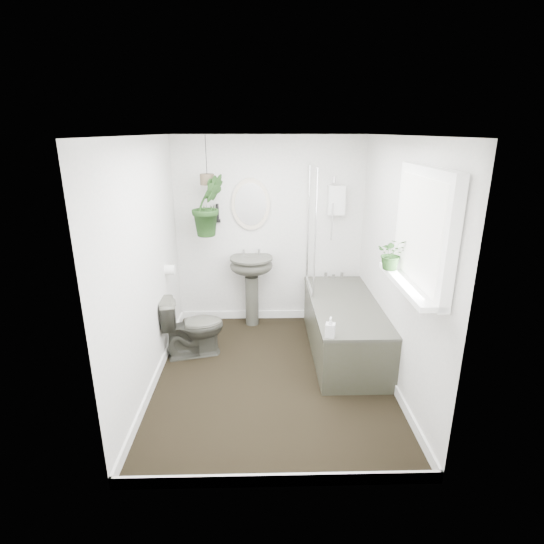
{
  "coord_description": "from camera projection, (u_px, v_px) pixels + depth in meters",
  "views": [
    {
      "loc": [
        -0.1,
        -3.71,
        2.34
      ],
      "look_at": [
        0.0,
        0.15,
        1.05
      ],
      "focal_mm": 28.0,
      "sensor_mm": 36.0,
      "label": 1
    }
  ],
  "objects": [
    {
      "name": "skirting",
      "position": [
        272.0,
        371.0,
        4.24
      ],
      "size": [
        2.3,
        2.8,
        0.1
      ],
      "primitive_type": "cube",
      "color": "white",
      "rests_on": "floor"
    },
    {
      "name": "hanging_plant",
      "position": [
        208.0,
        205.0,
        4.82
      ],
      "size": [
        0.49,
        0.45,
        0.7
      ],
      "primitive_type": "imported",
      "rotation": [
        0.0,
        0.0,
        0.47
      ],
      "color": "black",
      "rests_on": "ceiling"
    },
    {
      "name": "oval_mirror",
      "position": [
        251.0,
        204.0,
        5.08
      ],
      "size": [
        0.46,
        0.03,
        0.62
      ],
      "primitive_type": "ellipsoid",
      "color": "beige",
      "rests_on": "wall_back"
    },
    {
      "name": "wall_right",
      "position": [
        398.0,
        266.0,
        3.92
      ],
      "size": [
        0.02,
        2.8,
        2.3
      ],
      "primitive_type": "cube",
      "color": "silver",
      "rests_on": "ground"
    },
    {
      "name": "hanging_pot",
      "position": [
        207.0,
        179.0,
        4.73
      ],
      "size": [
        0.16,
        0.16,
        0.12
      ],
      "primitive_type": "cylinder",
      "color": "brown",
      "rests_on": "ceiling"
    },
    {
      "name": "ceiling",
      "position": [
        272.0,
        134.0,
        3.53
      ],
      "size": [
        2.3,
        2.8,
        0.02
      ],
      "primitive_type": "cube",
      "color": "white",
      "rests_on": "ground"
    },
    {
      "name": "window_blinds",
      "position": [
        418.0,
        230.0,
        3.1
      ],
      "size": [
        0.01,
        0.86,
        0.76
      ],
      "primitive_type": "cube",
      "color": "white",
      "rests_on": "wall_right"
    },
    {
      "name": "bath_screen",
      "position": [
        312.0,
        229.0,
        4.8
      ],
      "size": [
        0.04,
        0.72,
        1.4
      ],
      "primitive_type": null,
      "color": "silver",
      "rests_on": "bathtub"
    },
    {
      "name": "pedestal_sink",
      "position": [
        252.0,
        291.0,
        5.27
      ],
      "size": [
        0.55,
        0.48,
        0.89
      ],
      "primitive_type": null,
      "rotation": [
        0.0,
        0.0,
        0.07
      ],
      "color": "#3C3D34",
      "rests_on": "floor"
    },
    {
      "name": "bathtub",
      "position": [
        344.0,
        327.0,
        4.66
      ],
      "size": [
        0.72,
        1.72,
        0.58
      ],
      "primitive_type": null,
      "color": "#3C3D34",
      "rests_on": "floor"
    },
    {
      "name": "wall_sconce",
      "position": [
        218.0,
        213.0,
        5.09
      ],
      "size": [
        0.04,
        0.04,
        0.22
      ],
      "primitive_type": "cylinder",
      "color": "black",
      "rests_on": "wall_back"
    },
    {
      "name": "soap_bottle",
      "position": [
        330.0,
        327.0,
        3.78
      ],
      "size": [
        0.1,
        0.11,
        0.19
      ],
      "primitive_type": "imported",
      "rotation": [
        0.0,
        0.0,
        -0.26
      ],
      "color": "black",
      "rests_on": "bathtub"
    },
    {
      "name": "wall_front",
      "position": [
        278.0,
        338.0,
        2.56
      ],
      "size": [
        2.3,
        0.02,
        2.3
      ],
      "primitive_type": "cube",
      "color": "silver",
      "rests_on": "ground"
    },
    {
      "name": "window_sill",
      "position": [
        408.0,
        284.0,
        3.23
      ],
      "size": [
        0.18,
        1.0,
        0.04
      ],
      "primitive_type": "cube",
      "color": "white",
      "rests_on": "wall_right"
    },
    {
      "name": "toilet",
      "position": [
        193.0,
        326.0,
        4.57
      ],
      "size": [
        0.73,
        0.52,
        0.67
      ],
      "primitive_type": "imported",
      "rotation": [
        0.0,
        0.0,
        1.81
      ],
      "color": "#3C3D34",
      "rests_on": "floor"
    },
    {
      "name": "toilet_roll_holder",
      "position": [
        170.0,
        270.0,
        4.61
      ],
      "size": [
        0.11,
        0.11,
        0.11
      ],
      "primitive_type": "cylinder",
      "rotation": [
        0.0,
        1.57,
        0.0
      ],
      "color": "white",
      "rests_on": "wall_left"
    },
    {
      "name": "shower_box",
      "position": [
        336.0,
        200.0,
        5.06
      ],
      "size": [
        0.2,
        0.1,
        0.35
      ],
      "primitive_type": "cube",
      "color": "white",
      "rests_on": "wall_back"
    },
    {
      "name": "floor",
      "position": [
        272.0,
        377.0,
        4.26
      ],
      "size": [
        2.3,
        2.8,
        0.02
      ],
      "primitive_type": "cube",
      "color": "black",
      "rests_on": "ground"
    },
    {
      "name": "wall_back",
      "position": [
        269.0,
        232.0,
        5.23
      ],
      "size": [
        2.3,
        0.02,
        2.3
      ],
      "primitive_type": "cube",
      "color": "silver",
      "rests_on": "ground"
    },
    {
      "name": "window_recess",
      "position": [
        424.0,
        230.0,
        3.1
      ],
      "size": [
        0.08,
        1.0,
        0.9
      ],
      "primitive_type": "cube",
      "color": "white",
      "rests_on": "wall_right"
    },
    {
      "name": "sill_plant",
      "position": [
        392.0,
        254.0,
        3.46
      ],
      "size": [
        0.28,
        0.26,
        0.27
      ],
      "primitive_type": "imported",
      "rotation": [
        0.0,
        0.0,
        -0.22
      ],
      "color": "black",
      "rests_on": "window_sill"
    },
    {
      "name": "wall_left",
      "position": [
        145.0,
        268.0,
        3.87
      ],
      "size": [
        0.02,
        2.8,
        2.3
      ],
      "primitive_type": "cube",
      "color": "silver",
      "rests_on": "ground"
    }
  ]
}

